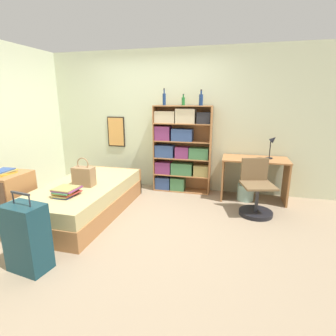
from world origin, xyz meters
name	(u,v)px	position (x,y,z in m)	size (l,w,h in m)	color
ground_plane	(130,218)	(0.00, 0.00, 0.00)	(14.00, 14.00, 0.00)	gray
wall_back	(158,121)	(0.00, 1.57, 1.30)	(10.00, 0.09, 2.60)	beige
bed	(85,198)	(-0.73, 0.02, 0.23)	(1.08, 2.07, 0.47)	#A36B3D
handbag	(84,176)	(-0.67, -0.06, 0.62)	(0.31, 0.17, 0.43)	#93704C
book_stack_on_bed	(67,191)	(-0.68, -0.48, 0.53)	(0.33, 0.36, 0.11)	#334C84
suitcase	(27,238)	(-0.53, -1.38, 0.36)	(0.44, 0.32, 0.84)	#143842
dresser	(10,198)	(-1.61, -0.50, 0.35)	(0.48, 0.58, 0.71)	#A36B3D
magazine_pile_on_dresser	(2,172)	(-1.65, -0.52, 0.73)	(0.31, 0.35, 0.05)	gold
bookcase	(179,149)	(0.46, 1.37, 0.80)	(1.06, 0.28, 1.60)	#A36B3D
bottle_green	(164,99)	(0.17, 1.37, 1.71)	(0.06, 0.06, 0.29)	navy
bottle_brown	(183,101)	(0.51, 1.41, 1.68)	(0.06, 0.06, 0.20)	#1E6B2D
bottle_clear	(201,99)	(0.83, 1.36, 1.71)	(0.07, 0.07, 0.27)	navy
desk	(254,172)	(1.80, 1.23, 0.51)	(1.08, 0.57, 0.74)	#A36B3D
desk_lamp	(272,143)	(2.05, 1.28, 1.00)	(0.16, 0.11, 0.40)	black
desk_chair	(256,197)	(1.81, 0.63, 0.27)	(0.55, 0.55, 0.84)	black
waste_bin	(245,192)	(1.68, 1.18, 0.14)	(0.28, 0.28, 0.28)	#99C1B2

